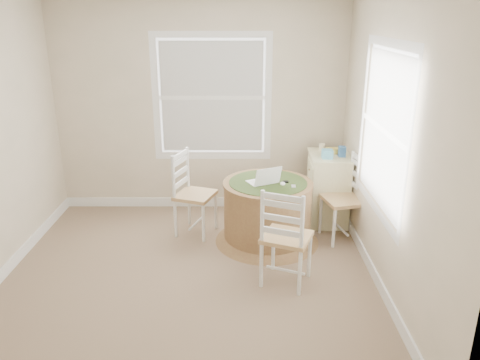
{
  "coord_description": "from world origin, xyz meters",
  "views": [
    {
      "loc": [
        0.5,
        -3.95,
        2.43
      ],
      "look_at": [
        0.5,
        0.45,
        0.85
      ],
      "focal_mm": 35.0,
      "sensor_mm": 36.0,
      "label": 1
    }
  ],
  "objects_px": {
    "chair_left": "(195,195)",
    "chair_right": "(343,200)",
    "round_table": "(267,209)",
    "chair_near": "(287,237)",
    "laptop": "(264,181)",
    "corner_chest": "(328,188)"
  },
  "relations": [
    {
      "from": "chair_left",
      "to": "chair_right",
      "type": "height_order",
      "value": "same"
    },
    {
      "from": "round_table",
      "to": "chair_near",
      "type": "distance_m",
      "value": 0.87
    },
    {
      "from": "round_table",
      "to": "chair_near",
      "type": "bearing_deg",
      "value": -78.22
    },
    {
      "from": "chair_left",
      "to": "laptop",
      "type": "relative_size",
      "value": 2.43
    },
    {
      "from": "round_table",
      "to": "chair_right",
      "type": "relative_size",
      "value": 1.22
    },
    {
      "from": "chair_right",
      "to": "corner_chest",
      "type": "distance_m",
      "value": 0.5
    },
    {
      "from": "chair_near",
      "to": "corner_chest",
      "type": "relative_size",
      "value": 1.12
    },
    {
      "from": "chair_right",
      "to": "corner_chest",
      "type": "xyz_separation_m",
      "value": [
        -0.08,
        0.49,
        -0.05
      ]
    },
    {
      "from": "round_table",
      "to": "chair_near",
      "type": "relative_size",
      "value": 1.22
    },
    {
      "from": "round_table",
      "to": "chair_left",
      "type": "distance_m",
      "value": 0.84
    },
    {
      "from": "round_table",
      "to": "corner_chest",
      "type": "bearing_deg",
      "value": 38.67
    },
    {
      "from": "chair_near",
      "to": "corner_chest",
      "type": "distance_m",
      "value": 1.54
    },
    {
      "from": "round_table",
      "to": "corner_chest",
      "type": "height_order",
      "value": "corner_chest"
    },
    {
      "from": "round_table",
      "to": "chair_right",
      "type": "bearing_deg",
      "value": 6.95
    },
    {
      "from": "chair_left",
      "to": "corner_chest",
      "type": "xyz_separation_m",
      "value": [
        1.57,
        0.34,
        -0.05
      ]
    },
    {
      "from": "corner_chest",
      "to": "chair_left",
      "type": "bearing_deg",
      "value": -166.29
    },
    {
      "from": "chair_right",
      "to": "corner_chest",
      "type": "bearing_deg",
      "value": 175.47
    },
    {
      "from": "round_table",
      "to": "laptop",
      "type": "bearing_deg",
      "value": -149.98
    },
    {
      "from": "round_table",
      "to": "chair_left",
      "type": "relative_size",
      "value": 1.22
    },
    {
      "from": "chair_left",
      "to": "round_table",
      "type": "bearing_deg",
      "value": -84.59
    },
    {
      "from": "chair_near",
      "to": "corner_chest",
      "type": "height_order",
      "value": "chair_near"
    },
    {
      "from": "chair_left",
      "to": "corner_chest",
      "type": "relative_size",
      "value": 1.12
    }
  ]
}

